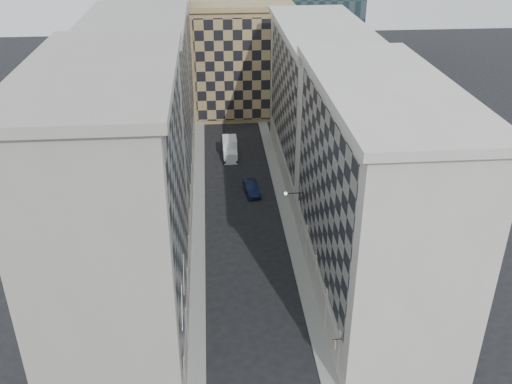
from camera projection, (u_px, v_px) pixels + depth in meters
sidewalk_west at (199, 219)px, 67.33m from camera, size 1.50×100.00×0.15m
sidewalk_east at (287, 215)px, 68.10m from camera, size 1.50×100.00×0.15m
bldg_left_a at (118, 215)px, 44.69m from camera, size 10.80×22.80×23.70m
bldg_left_b at (144, 121)px, 64.31m from camera, size 10.80×22.80×22.70m
bldg_left_c at (158, 72)px, 83.93m from camera, size 10.80×22.80×21.70m
bldg_right_a at (374, 197)px, 50.51m from camera, size 10.80×26.80×20.70m
bldg_right_b at (319, 103)px, 74.52m from camera, size 10.80×28.80×19.70m
tan_block at (240, 57)px, 96.88m from camera, size 16.80×14.80×18.80m
flagpoles_left at (183, 290)px, 42.43m from camera, size 0.10×6.33×2.33m
bracket_lamp at (287, 193)px, 59.89m from camera, size 1.98×0.36×0.36m
box_truck at (230, 150)px, 82.59m from camera, size 2.03×4.98×2.73m
dark_car at (251, 188)px, 72.90m from camera, size 2.11×4.68×1.49m
shop_sign at (334, 343)px, 43.44m from camera, size 0.74×0.65×0.72m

